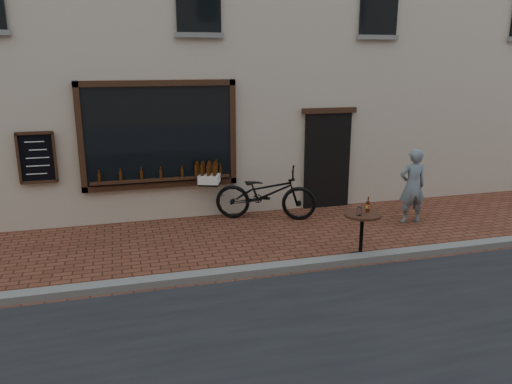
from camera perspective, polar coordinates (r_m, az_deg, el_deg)
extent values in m
plane|color=#5B2D1D|center=(8.26, 5.19, -9.28)|extent=(90.00, 90.00, 0.00)
cube|color=slate|center=(8.40, 4.72, -8.37)|extent=(90.00, 0.25, 0.12)
cube|color=black|center=(10.62, -10.99, 6.40)|extent=(3.00, 0.06, 2.00)
cube|color=black|center=(10.50, -11.28, 12.11)|extent=(3.24, 0.10, 0.12)
cube|color=black|center=(10.81, -10.71, 0.82)|extent=(3.24, 0.10, 0.12)
cube|color=black|center=(10.60, -19.45, 5.80)|extent=(0.12, 0.10, 2.24)
cube|color=black|center=(10.83, -2.68, 6.82)|extent=(0.12, 0.10, 2.24)
cube|color=black|center=(10.73, -10.72, 1.43)|extent=(2.90, 0.16, 0.05)
cube|color=black|center=(11.68, 8.12, 3.55)|extent=(1.10, 0.10, 2.20)
cube|color=black|center=(11.48, 8.40, 9.20)|extent=(1.30, 0.10, 0.12)
cube|color=black|center=(10.76, -23.75, 3.62)|extent=(0.62, 0.04, 0.92)
cylinder|color=#3D1C07|center=(10.68, -17.44, 1.60)|extent=(0.06, 0.06, 0.19)
cylinder|color=#3D1C07|center=(10.67, -15.21, 1.75)|extent=(0.06, 0.06, 0.19)
cylinder|color=#3D1C07|center=(10.68, -12.98, 1.91)|extent=(0.06, 0.06, 0.19)
cylinder|color=#3D1C07|center=(10.70, -10.75, 2.06)|extent=(0.06, 0.06, 0.19)
cylinder|color=#3D1C07|center=(10.74, -8.53, 2.20)|extent=(0.06, 0.06, 0.19)
cylinder|color=#3D1C07|center=(10.79, -6.34, 2.34)|extent=(0.06, 0.06, 0.19)
cylinder|color=#3D1C07|center=(10.87, -4.17, 2.48)|extent=(0.06, 0.06, 0.19)
cube|color=black|center=(12.00, 13.93, 20.38)|extent=(0.90, 0.06, 1.40)
imported|color=black|center=(10.77, 1.12, -0.16)|extent=(2.31, 1.48, 1.15)
cube|color=black|center=(10.87, -5.24, 1.09)|extent=(0.62, 0.72, 0.04)
cube|color=white|center=(10.84, -5.25, 1.65)|extent=(0.63, 0.75, 0.18)
cylinder|color=#3D1C07|center=(10.56, -4.82, 2.46)|extent=(0.07, 0.07, 0.24)
cylinder|color=#3D1C07|center=(10.58, -5.50, 2.47)|extent=(0.07, 0.07, 0.24)
cylinder|color=#3D1C07|center=(10.60, -6.18, 2.48)|extent=(0.07, 0.07, 0.24)
cylinder|color=#3D1C07|center=(10.63, -6.85, 2.49)|extent=(0.07, 0.07, 0.24)
cylinder|color=#3D1C07|center=(10.70, -4.68, 2.64)|extent=(0.07, 0.07, 0.24)
cylinder|color=#3D1C07|center=(10.72, -5.35, 2.65)|extent=(0.07, 0.07, 0.24)
cylinder|color=#3D1C07|center=(10.75, -6.02, 2.66)|extent=(0.07, 0.07, 0.24)
cylinder|color=#3D1C07|center=(10.77, -6.68, 2.67)|extent=(0.07, 0.07, 0.24)
cylinder|color=#3D1C07|center=(10.85, -4.55, 2.81)|extent=(0.07, 0.07, 0.24)
cylinder|color=#3D1C07|center=(10.87, -5.21, 2.82)|extent=(0.07, 0.07, 0.24)
cylinder|color=#3D1C07|center=(10.89, -5.86, 2.83)|extent=(0.07, 0.07, 0.24)
cylinder|color=#3D1C07|center=(10.92, -6.52, 2.84)|extent=(0.07, 0.07, 0.24)
cylinder|color=#3D1C07|center=(11.00, -4.41, 2.97)|extent=(0.07, 0.07, 0.24)
cylinder|color=#3D1C07|center=(11.02, -5.06, 2.98)|extent=(0.07, 0.07, 0.24)
cylinder|color=black|center=(9.01, 11.81, -7.29)|extent=(0.47, 0.47, 0.03)
cylinder|color=black|center=(8.88, 11.94, -4.97)|extent=(0.06, 0.06, 0.74)
cylinder|color=#321910|center=(8.75, 12.08, -2.55)|extent=(0.64, 0.64, 0.04)
cylinder|color=gold|center=(8.83, 12.67, -1.61)|extent=(0.07, 0.07, 0.06)
cylinder|color=white|center=(8.62, 11.71, -2.18)|extent=(0.08, 0.08, 0.14)
imported|color=slate|center=(10.98, 17.44, 0.64)|extent=(0.61, 0.43, 1.59)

